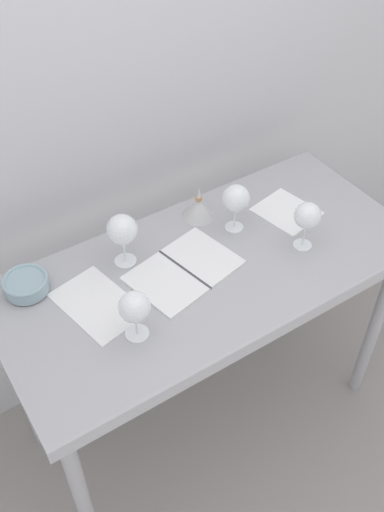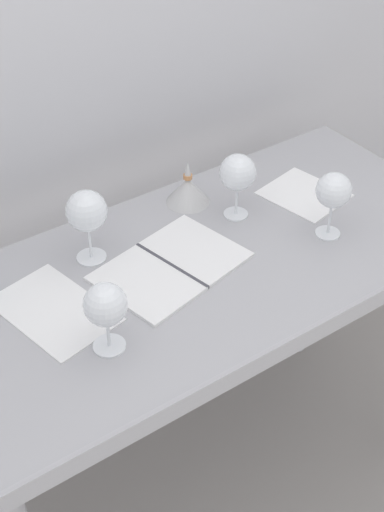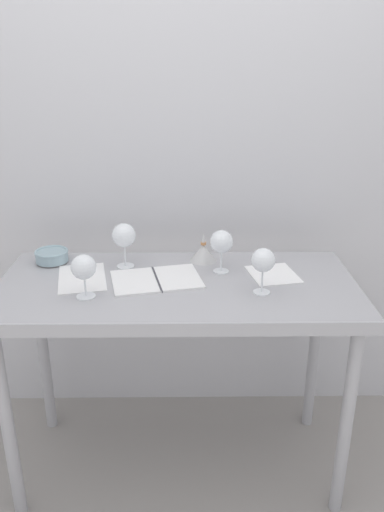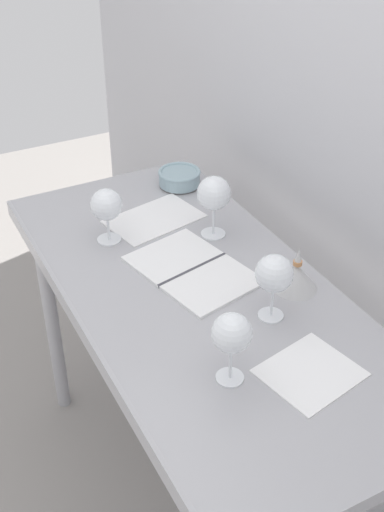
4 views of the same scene
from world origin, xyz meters
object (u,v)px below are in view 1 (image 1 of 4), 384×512
at_px(wine_glass_near_right, 307,217).
at_px(wine_glass_far_left, 122,231).
at_px(tasting_bowl, 26,284).
at_px(decanter_funnel, 199,207).
at_px(tasting_sheet_lower, 287,211).
at_px(wine_glass_near_left, 135,308).
at_px(wine_glass_far_right, 236,199).
at_px(open_notebook, 184,270).
at_px(tasting_sheet_upper, 98,304).

bearing_deg(wine_glass_near_right, wine_glass_far_left, 154.36).
distance_m(tasting_bowl, decanter_funnel, 0.65).
distance_m(tasting_sheet_lower, decanter_funnel, 0.32).
relative_size(wine_glass_near_left, wine_glass_near_right, 0.94).
height_order(wine_glass_near_left, tasting_sheet_lower, wine_glass_near_left).
bearing_deg(wine_glass_far_right, wine_glass_far_left, 171.70).
relative_size(open_notebook, tasting_sheet_upper, 1.39).
height_order(wine_glass_far_right, tasting_sheet_upper, wine_glass_far_right).
distance_m(wine_glass_far_right, decanter_funnel, 0.17).
xyz_separation_m(open_notebook, decanter_funnel, (0.19, 0.20, 0.03)).
relative_size(wine_glass_far_right, open_notebook, 0.46).
xyz_separation_m(wine_glass_far_left, wine_glass_near_left, (-0.11, -0.28, -0.02)).
bearing_deg(open_notebook, tasting_sheet_upper, 163.45).
distance_m(wine_glass_near_left, tasting_sheet_lower, 0.75).
relative_size(wine_glass_near_right, tasting_bowl, 1.25).
bearing_deg(tasting_bowl, wine_glass_far_right, -8.51).
relative_size(wine_glass_far_left, decanter_funnel, 1.51).
relative_size(wine_glass_near_left, tasting_sheet_upper, 0.59).
distance_m(wine_glass_far_left, tasting_sheet_upper, 0.24).
height_order(wine_glass_far_left, tasting_sheet_lower, wine_glass_far_left).
bearing_deg(wine_glass_near_right, open_notebook, 163.71).
bearing_deg(open_notebook, wine_glass_near_left, -162.59).
relative_size(wine_glass_near_left, decanter_funnel, 1.32).
xyz_separation_m(wine_glass_near_right, decanter_funnel, (-0.21, 0.32, -0.09)).
bearing_deg(wine_glass_far_left, wine_glass_near_right, -25.64).
bearing_deg(wine_glass_near_left, decanter_funnel, 38.13).
bearing_deg(tasting_sheet_lower, tasting_bowl, 160.22).
height_order(wine_glass_near_right, tasting_sheet_upper, wine_glass_near_right).
xyz_separation_m(wine_glass_far_left, tasting_sheet_lower, (0.61, -0.09, -0.13)).
bearing_deg(open_notebook, wine_glass_far_right, 5.81).
bearing_deg(decanter_funnel, wine_glass_far_right, -60.59).
bearing_deg(tasting_sheet_lower, open_notebook, 175.01).
bearing_deg(wine_glass_far_left, tasting_bowl, 171.22).
bearing_deg(tasting_sheet_upper, wine_glass_far_right, -5.32).
bearing_deg(open_notebook, wine_glass_far_left, 122.40).
height_order(tasting_sheet_lower, decanter_funnel, decanter_funnel).
distance_m(wine_glass_near_right, decanter_funnel, 0.39).
bearing_deg(decanter_funnel, wine_glass_near_right, -57.09).
bearing_deg(wine_glass_near_right, decanter_funnel, 122.91).
bearing_deg(wine_glass_far_right, open_notebook, -162.12).
xyz_separation_m(tasting_sheet_lower, decanter_funnel, (-0.28, 0.15, 0.04)).
relative_size(wine_glass_near_left, tasting_bowl, 1.17).
relative_size(wine_glass_far_right, wine_glass_near_left, 1.08).
xyz_separation_m(wine_glass_far_right, open_notebook, (-0.26, -0.08, -0.12)).
xyz_separation_m(tasting_sheet_upper, tasting_bowl, (-0.16, 0.17, 0.03)).
relative_size(wine_glass_far_right, tasting_sheet_lower, 0.87).
relative_size(tasting_sheet_upper, tasting_bowl, 1.98).
height_order(open_notebook, tasting_bowl, tasting_bowl).
bearing_deg(wine_glass_far_right, tasting_sheet_upper, -173.86).
relative_size(wine_glass_far_right, tasting_bowl, 1.26).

